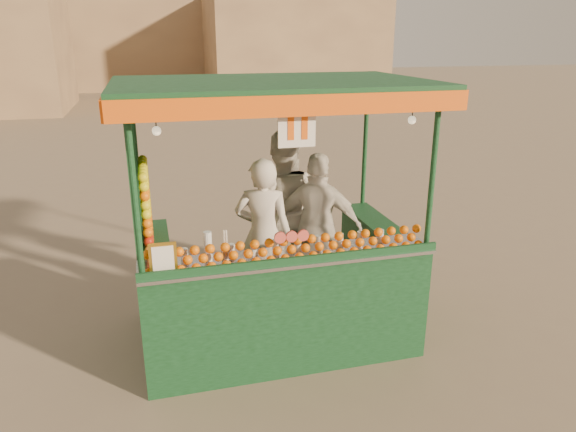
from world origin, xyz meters
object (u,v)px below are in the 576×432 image
object	(u,v)px
vendor_middle	(282,209)
vendor_right	(318,227)
vendor_left	(263,235)
juice_cart	(270,265)

from	to	relation	value
vendor_middle	vendor_right	xyz separation A→B (m)	(0.28, -0.44, -0.08)
vendor_left	vendor_middle	xyz separation A→B (m)	(0.33, 0.51, 0.08)
juice_cart	vendor_right	size ratio (longest dim) A/B	1.83
vendor_left	vendor_middle	distance (m)	0.61
vendor_left	vendor_middle	size ratio (longest dim) A/B	0.91
vendor_middle	vendor_right	distance (m)	0.53
vendor_middle	vendor_right	world-z (taller)	vendor_middle
vendor_left	vendor_middle	world-z (taller)	vendor_middle
juice_cart	vendor_left	world-z (taller)	juice_cart
juice_cart	vendor_middle	world-z (taller)	juice_cart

